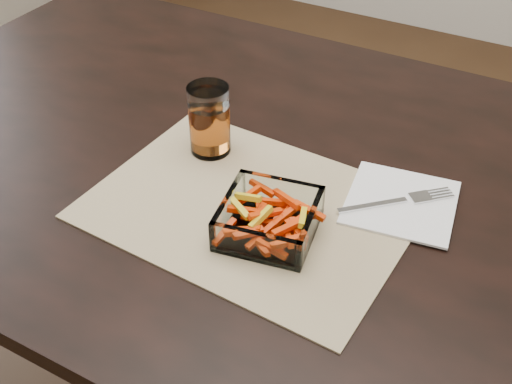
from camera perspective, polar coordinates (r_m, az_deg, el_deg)
dining_table at (r=1.06m, az=3.23°, el=-1.94°), size 1.60×0.90×0.75m
placemat at (r=0.93m, az=-0.51°, el=-1.35°), size 0.47×0.35×0.00m
glass_bowl at (r=0.88m, az=1.15°, el=-2.56°), size 0.15×0.15×0.05m
tumbler at (r=1.02m, az=-4.16°, el=6.23°), size 0.07×0.07×0.11m
napkin at (r=0.96m, az=12.77°, el=-0.90°), size 0.17×0.17×0.00m
fork at (r=0.95m, az=12.66°, el=-0.75°), size 0.14×0.13×0.00m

